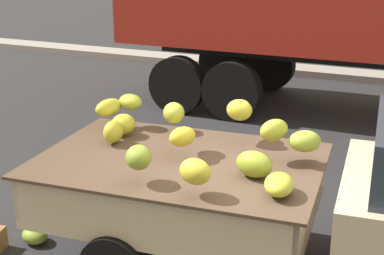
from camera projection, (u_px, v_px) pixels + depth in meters
curb_strip at (366, 76)px, 13.16m from camera, size 80.00×0.80×0.16m
pickup_truck at (381, 206)px, 4.92m from camera, size 4.96×2.23×1.70m
fallen_banana_bunch_near_tailgate at (35, 235)px, 6.02m from camera, size 0.37×0.33×0.17m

